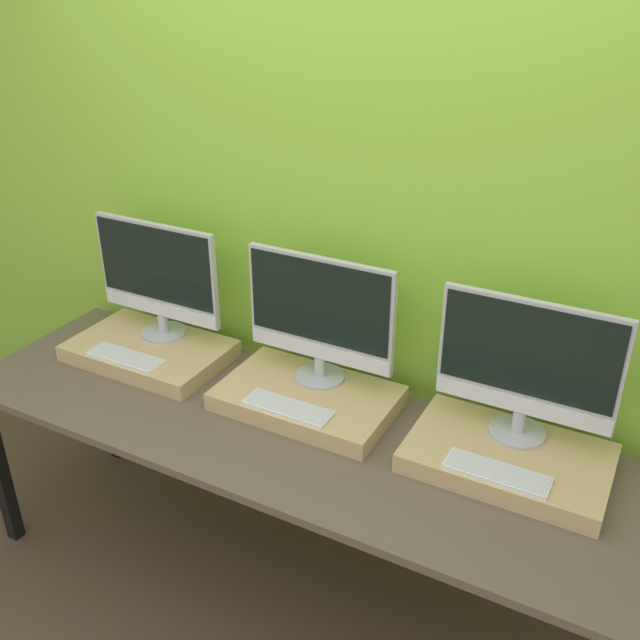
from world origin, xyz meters
TOP-DOWN VIEW (x-y plane):
  - wall_back at (0.00, 0.82)m, footprint 8.00×0.04m
  - workbench at (0.00, 0.37)m, footprint 2.46×0.75m
  - wooden_riser_left at (-0.71, 0.51)m, footprint 0.61×0.39m
  - monitor_left at (-0.71, 0.60)m, footprint 0.55×0.18m
  - keyboard_left at (-0.71, 0.37)m, footprint 0.31×0.10m
  - wooden_riser_center at (0.00, 0.51)m, footprint 0.61×0.39m
  - monitor_center at (0.00, 0.60)m, footprint 0.55×0.18m
  - keyboard_center at (0.00, 0.37)m, footprint 0.31×0.10m
  - wooden_riser_right at (0.71, 0.51)m, footprint 0.61×0.39m
  - monitor_right at (0.71, 0.60)m, footprint 0.55×0.18m
  - keyboard_right at (0.71, 0.37)m, footprint 0.31×0.10m

SIDE VIEW (x-z plane):
  - workbench at x=0.00m, z-range 0.32..1.09m
  - wooden_riser_left at x=-0.71m, z-range 0.77..0.83m
  - wooden_riser_center at x=0.00m, z-range 0.77..0.83m
  - wooden_riser_right at x=0.71m, z-range 0.77..0.83m
  - keyboard_left at x=-0.71m, z-range 0.83..0.85m
  - keyboard_center at x=0.00m, z-range 0.83..0.85m
  - keyboard_right at x=0.71m, z-range 0.83..0.85m
  - monitor_left at x=-0.71m, z-range 0.85..1.32m
  - monitor_center at x=0.00m, z-range 0.85..1.32m
  - monitor_right at x=0.71m, z-range 0.85..1.32m
  - wall_back at x=0.00m, z-range 0.00..2.60m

